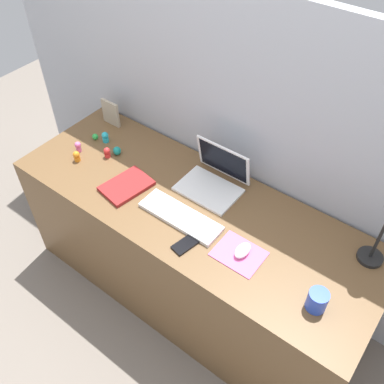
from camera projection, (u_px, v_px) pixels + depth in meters
The scene contains 18 objects.
ground_plane at pixel (192, 289), 2.59m from camera, with size 6.00×6.00×0.00m, color slate.
back_wall at pixel (236, 151), 2.21m from camera, with size 3.07×0.05×1.65m, color #B2B7C1.
desk at pixel (192, 252), 2.33m from camera, with size 1.87×0.67×0.74m, color brown.
laptop at pixel (215, 177), 2.12m from camera, with size 0.30×0.25×0.21m.
keyboard at pixel (180, 216), 2.00m from camera, with size 0.41×0.13×0.02m, color white.
mousepad at pixel (239, 254), 1.86m from camera, with size 0.21×0.17×0.00m, color pink.
mouse at pixel (243, 250), 1.85m from camera, with size 0.06×0.10×0.03m, color white.
cell_phone at pixel (186, 244), 1.89m from camera, with size 0.06×0.13×0.01m, color black.
desk_lamp at pixel (380, 236), 1.70m from camera, with size 0.11×0.14×0.37m.
notebook_pad at pixel (127, 186), 2.14m from camera, with size 0.17×0.24×0.02m, color maroon.
picture_frame at pixel (111, 113), 2.47m from camera, with size 0.12×0.02×0.15m, color #B2A58C.
coffee_mug at pixel (317, 300), 1.65m from camera, with size 0.08×0.08×0.09m, color blue.
toy_figurine_pink at pixel (78, 146), 2.32m from camera, with size 0.03×0.03×0.06m.
toy_figurine_red at pixel (107, 152), 2.29m from camera, with size 0.03×0.03×0.06m.
toy_figurine_cyan at pixel (105, 137), 2.38m from camera, with size 0.04×0.04×0.06m.
toy_figurine_green at pixel (95, 137), 2.40m from camera, with size 0.03×0.03×0.04m, color green.
toy_figurine_teal at pixel (117, 151), 2.31m from camera, with size 0.04×0.04×0.05m, color teal.
toy_figurine_orange at pixel (77, 156), 2.27m from camera, with size 0.04×0.04×0.06m.
Camera 1 is at (0.85, -1.12, 2.25)m, focal length 40.25 mm.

